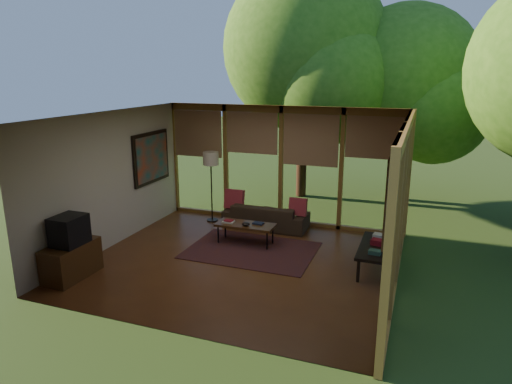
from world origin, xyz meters
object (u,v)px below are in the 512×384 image
at_px(media_cabinet, 71,260).
at_px(television, 69,230).
at_px(floor_lamp, 211,162).
at_px(sofa, 266,216).
at_px(side_console, 377,248).
at_px(coffee_table, 245,225).

bearing_deg(media_cabinet, television, 0.00).
distance_m(media_cabinet, floor_lamp, 3.87).
height_order(sofa, media_cabinet, media_cabinet).
height_order(floor_lamp, side_console, floor_lamp).
relative_size(floor_lamp, coffee_table, 1.38).
height_order(sofa, side_console, sofa).
relative_size(media_cabinet, side_console, 0.71).
bearing_deg(side_console, sofa, 150.33).
xyz_separation_m(floor_lamp, side_console, (3.93, -1.49, -1.00)).
relative_size(television, floor_lamp, 0.33).
bearing_deg(sofa, media_cabinet, 56.91).
bearing_deg(coffee_table, side_console, -8.31).
bearing_deg(floor_lamp, sofa, -0.60).
distance_m(floor_lamp, coffee_table, 1.97).
bearing_deg(television, coffee_table, 48.59).
height_order(media_cabinet, side_console, media_cabinet).
bearing_deg(television, media_cabinet, 180.00).
xyz_separation_m(media_cabinet, side_console, (4.87, 2.10, 0.11)).
xyz_separation_m(coffee_table, side_console, (2.65, -0.39, 0.02)).
bearing_deg(media_cabinet, side_console, 23.36).
relative_size(media_cabinet, television, 1.82).
relative_size(television, side_console, 0.39).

